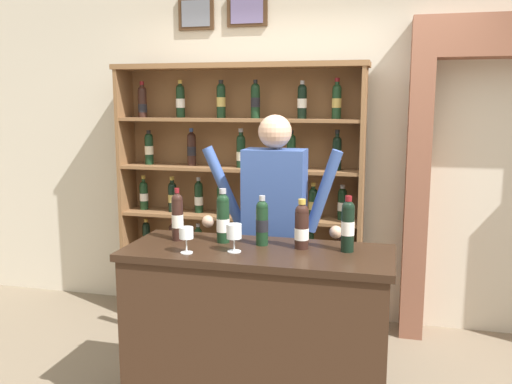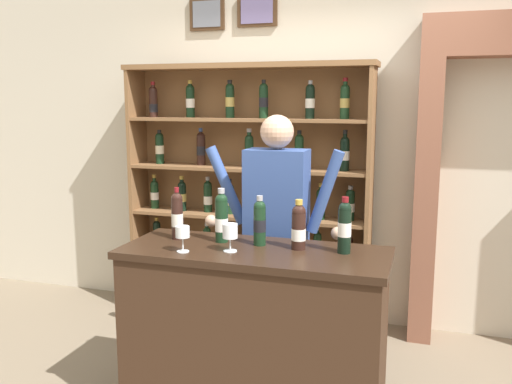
% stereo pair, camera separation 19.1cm
% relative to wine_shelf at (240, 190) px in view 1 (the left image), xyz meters
% --- Properties ---
extents(back_wall, '(12.00, 0.19, 3.08)m').
position_rel_wine_shelf_xyz_m(back_wall, '(0.52, 0.30, 0.46)').
color(back_wall, beige).
rests_on(back_wall, ground).
extents(wine_shelf, '(1.99, 0.31, 2.06)m').
position_rel_wine_shelf_xyz_m(wine_shelf, '(0.00, 0.00, 0.00)').
color(wine_shelf, brown).
rests_on(wine_shelf, ground).
extents(archway_doorway, '(1.49, 0.45, 2.37)m').
position_rel_wine_shelf_xyz_m(archway_doorway, '(2.02, 0.17, 0.26)').
color(archway_doorway, brown).
rests_on(archway_doorway, ground).
extents(tasting_counter, '(1.46, 0.58, 0.99)m').
position_rel_wine_shelf_xyz_m(tasting_counter, '(0.48, -1.35, -0.59)').
color(tasting_counter, '#382316').
rests_on(tasting_counter, ground).
extents(shopkeeper, '(0.91, 0.22, 1.70)m').
position_rel_wine_shelf_xyz_m(shopkeeper, '(0.46, -0.82, -0.04)').
color(shopkeeper, '#2D3347').
rests_on(shopkeeper, ground).
extents(tasting_bottle_rosso, '(0.07, 0.07, 0.30)m').
position_rel_wine_shelf_xyz_m(tasting_bottle_rosso, '(-0.01, -1.27, 0.05)').
color(tasting_bottle_rosso, black).
rests_on(tasting_bottle_rosso, tasting_counter).
extents(tasting_bottle_vin_santo, '(0.07, 0.07, 0.31)m').
position_rel_wine_shelf_xyz_m(tasting_bottle_vin_santo, '(0.26, -1.25, 0.05)').
color(tasting_bottle_vin_santo, black).
rests_on(tasting_bottle_vin_santo, tasting_counter).
extents(tasting_bottle_super_tuscan, '(0.07, 0.07, 0.28)m').
position_rel_wine_shelf_xyz_m(tasting_bottle_super_tuscan, '(0.48, -1.25, 0.04)').
color(tasting_bottle_super_tuscan, black).
rests_on(tasting_bottle_super_tuscan, tasting_counter).
extents(tasting_bottle_chianti, '(0.08, 0.08, 0.27)m').
position_rel_wine_shelf_xyz_m(tasting_bottle_chianti, '(0.71, -1.27, 0.03)').
color(tasting_bottle_chianti, black).
rests_on(tasting_bottle_chianti, tasting_counter).
extents(tasting_bottle_prosecco, '(0.07, 0.07, 0.30)m').
position_rel_wine_shelf_xyz_m(tasting_bottle_prosecco, '(0.96, -1.27, 0.05)').
color(tasting_bottle_prosecco, black).
rests_on(tasting_bottle_prosecco, tasting_counter).
extents(wine_glass_spare, '(0.08, 0.08, 0.15)m').
position_rel_wine_shelf_xyz_m(wine_glass_spare, '(0.37, -1.43, 0.01)').
color(wine_glass_spare, silver).
rests_on(wine_glass_spare, tasting_counter).
extents(wine_glass_left, '(0.08, 0.08, 0.14)m').
position_rel_wine_shelf_xyz_m(wine_glass_left, '(0.14, -1.51, 0.01)').
color(wine_glass_left, silver).
rests_on(wine_glass_left, tasting_counter).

